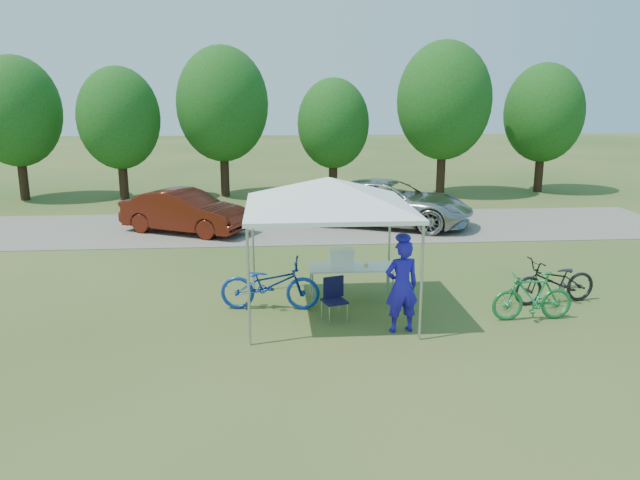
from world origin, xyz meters
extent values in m
plane|color=#2D5119|center=(0.00, 0.00, 0.00)|extent=(100.00, 100.00, 0.00)
cube|color=gray|center=(0.00, 8.00, 0.01)|extent=(24.00, 5.00, 0.02)
cylinder|color=#A5A5AA|center=(-1.50, -1.50, 1.05)|extent=(0.05, 0.05, 2.10)
cylinder|color=#A5A5AA|center=(1.50, -1.50, 1.05)|extent=(0.05, 0.05, 2.10)
cylinder|color=#A5A5AA|center=(-1.50, 1.50, 1.05)|extent=(0.05, 0.05, 2.10)
cylinder|color=#A5A5AA|center=(1.50, 1.50, 1.05)|extent=(0.05, 0.05, 2.10)
cube|color=white|center=(0.00, 0.00, 2.14)|extent=(3.15, 3.15, 0.08)
pyramid|color=white|center=(0.00, 0.00, 2.73)|extent=(4.53, 4.53, 0.55)
cylinder|color=#382314|center=(-11.00, 14.00, 0.94)|extent=(0.36, 0.36, 1.89)
ellipsoid|color=#144711|center=(-11.00, 14.00, 3.51)|extent=(3.46, 3.46, 4.32)
cylinder|color=#382314|center=(-7.00, 13.70, 0.88)|extent=(0.36, 0.36, 1.75)
ellipsoid|color=#144711|center=(-7.00, 13.70, 3.25)|extent=(3.20, 3.20, 4.00)
cylinder|color=#382314|center=(-3.00, 14.30, 1.01)|extent=(0.36, 0.36, 2.03)
ellipsoid|color=#144711|center=(-3.00, 14.30, 3.77)|extent=(3.71, 3.71, 4.64)
cylinder|color=#382314|center=(1.50, 14.10, 0.80)|extent=(0.36, 0.36, 1.61)
ellipsoid|color=#144711|center=(1.50, 14.10, 2.99)|extent=(2.94, 2.94, 3.68)
cylinder|color=#382314|center=(6.00, 13.80, 1.05)|extent=(0.36, 0.36, 2.10)
ellipsoid|color=#144711|center=(6.00, 13.80, 3.90)|extent=(3.84, 3.84, 4.80)
cylinder|color=#382314|center=(10.50, 14.40, 0.91)|extent=(0.36, 0.36, 1.82)
ellipsoid|color=#144711|center=(10.50, 14.40, 3.38)|extent=(3.33, 3.33, 4.16)
cube|color=white|center=(0.56, 0.78, 0.71)|extent=(1.77, 0.74, 0.04)
cylinder|color=#A5A5AA|center=(-0.28, 0.47, 0.34)|extent=(0.04, 0.04, 0.69)
cylinder|color=#A5A5AA|center=(1.40, 0.47, 0.34)|extent=(0.04, 0.04, 0.69)
cylinder|color=#A5A5AA|center=(-0.28, 1.10, 0.34)|extent=(0.04, 0.04, 0.69)
cylinder|color=#A5A5AA|center=(1.40, 1.10, 0.34)|extent=(0.04, 0.04, 0.69)
cube|color=black|center=(0.09, -0.44, 0.39)|extent=(0.53, 0.53, 0.04)
cube|color=black|center=(0.09, -0.24, 0.62)|extent=(0.41, 0.17, 0.42)
cylinder|color=#A5A5AA|center=(-0.10, -0.63, 0.19)|extent=(0.02, 0.02, 0.37)
cylinder|color=#A5A5AA|center=(0.27, -0.63, 0.19)|extent=(0.02, 0.02, 0.37)
cylinder|color=#A5A5AA|center=(-0.10, -0.25, 0.19)|extent=(0.02, 0.02, 0.37)
cylinder|color=#A5A5AA|center=(0.27, -0.25, 0.19)|extent=(0.02, 0.02, 0.37)
cube|color=white|center=(0.35, 0.78, 0.89)|extent=(0.49, 0.33, 0.33)
cube|color=white|center=(0.35, 0.78, 1.08)|extent=(0.51, 0.35, 0.04)
cylinder|color=gold|center=(0.87, 0.73, 0.76)|extent=(0.08, 0.08, 0.06)
imported|color=#2015AF|center=(1.25, -1.06, 0.87)|extent=(0.69, 0.51, 1.74)
imported|color=#113398|center=(-1.14, 0.32, 0.53)|extent=(2.06, 0.90, 1.05)
imported|color=#1A7839|center=(3.89, -0.69, 0.48)|extent=(1.59, 0.47, 0.95)
imported|color=black|center=(4.75, 0.21, 0.48)|extent=(1.92, 0.94, 0.97)
imported|color=#A7A7A2|center=(2.77, 8.03, 0.75)|extent=(5.81, 4.39, 1.47)
imported|color=#53180D|center=(-3.76, 7.46, 0.68)|extent=(4.21, 3.06, 1.32)
camera|label=1|loc=(-1.08, -11.71, 4.34)|focal=35.00mm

